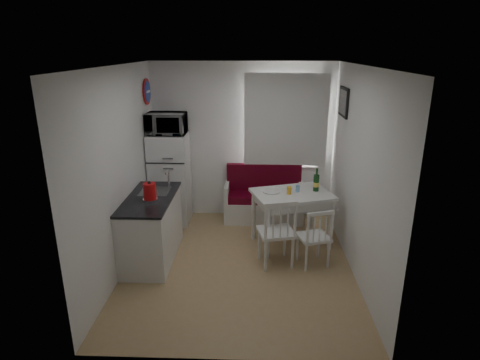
% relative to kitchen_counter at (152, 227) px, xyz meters
% --- Properties ---
extents(floor, '(3.00, 3.50, 0.02)m').
position_rel_kitchen_counter_xyz_m(floor, '(1.20, -0.16, -0.46)').
color(floor, tan).
rests_on(floor, ground).
extents(ceiling, '(3.00, 3.50, 0.02)m').
position_rel_kitchen_counter_xyz_m(ceiling, '(1.20, -0.16, 2.14)').
color(ceiling, white).
rests_on(ceiling, wall_back).
extents(wall_back, '(3.00, 0.02, 2.60)m').
position_rel_kitchen_counter_xyz_m(wall_back, '(1.20, 1.59, 0.84)').
color(wall_back, white).
rests_on(wall_back, floor).
extents(wall_front, '(3.00, 0.02, 2.60)m').
position_rel_kitchen_counter_xyz_m(wall_front, '(1.20, -1.91, 0.84)').
color(wall_front, white).
rests_on(wall_front, floor).
extents(wall_left, '(0.02, 3.50, 2.60)m').
position_rel_kitchen_counter_xyz_m(wall_left, '(-0.30, -0.16, 0.84)').
color(wall_left, white).
rests_on(wall_left, floor).
extents(wall_right, '(0.02, 3.50, 2.60)m').
position_rel_kitchen_counter_xyz_m(wall_right, '(2.70, -0.16, 0.84)').
color(wall_right, white).
rests_on(wall_right, floor).
extents(window, '(1.22, 0.06, 1.47)m').
position_rel_kitchen_counter_xyz_m(window, '(1.90, 1.56, 1.17)').
color(window, white).
rests_on(window, wall_back).
extents(curtain, '(1.35, 0.02, 1.50)m').
position_rel_kitchen_counter_xyz_m(curtain, '(1.90, 1.49, 1.22)').
color(curtain, white).
rests_on(curtain, wall_back).
extents(kitchen_counter, '(0.62, 1.32, 1.16)m').
position_rel_kitchen_counter_xyz_m(kitchen_counter, '(0.00, 0.00, 0.00)').
color(kitchen_counter, white).
rests_on(kitchen_counter, floor).
extents(wall_sign, '(0.03, 0.40, 0.40)m').
position_rel_kitchen_counter_xyz_m(wall_sign, '(-0.27, 1.29, 1.69)').
color(wall_sign, navy).
rests_on(wall_sign, wall_left).
extents(picture_frame, '(0.04, 0.52, 0.42)m').
position_rel_kitchen_counter_xyz_m(picture_frame, '(2.67, 0.94, 1.59)').
color(picture_frame, black).
rests_on(picture_frame, wall_right).
extents(bench, '(1.31, 0.51, 0.94)m').
position_rel_kitchen_counter_xyz_m(bench, '(1.56, 1.35, -0.14)').
color(bench, white).
rests_on(bench, floor).
extents(dining_table, '(1.27, 1.06, 0.81)m').
position_rel_kitchen_counter_xyz_m(dining_table, '(1.95, 0.47, 0.27)').
color(dining_table, white).
rests_on(dining_table, floor).
extents(chair_left, '(0.54, 0.53, 0.52)m').
position_rel_kitchen_counter_xyz_m(chair_left, '(1.70, -0.20, 0.14)').
color(chair_left, white).
rests_on(chair_left, floor).
extents(chair_right, '(0.48, 0.48, 0.45)m').
position_rel_kitchen_counter_xyz_m(chair_right, '(2.20, -0.18, 0.06)').
color(chair_right, white).
rests_on(chair_right, floor).
extents(fridge, '(0.60, 0.60, 1.50)m').
position_rel_kitchen_counter_xyz_m(fridge, '(0.02, 1.24, 0.30)').
color(fridge, white).
rests_on(fridge, floor).
extents(microwave, '(0.61, 0.41, 0.33)m').
position_rel_kitchen_counter_xyz_m(microwave, '(0.02, 1.19, 1.22)').
color(microwave, white).
rests_on(microwave, fridge).
extents(kettle, '(0.20, 0.20, 0.26)m').
position_rel_kitchen_counter_xyz_m(kettle, '(0.05, -0.14, 0.58)').
color(kettle, red).
rests_on(kettle, kitchen_counter).
extents(wine_bottle, '(0.09, 0.09, 0.34)m').
position_rel_kitchen_counter_xyz_m(wine_bottle, '(2.30, 0.57, 0.53)').
color(wine_bottle, '#154119').
rests_on(wine_bottle, dining_table).
extents(drinking_glass_orange, '(0.07, 0.07, 0.11)m').
position_rel_kitchen_counter_xyz_m(drinking_glass_orange, '(1.90, 0.42, 0.41)').
color(drinking_glass_orange, yellow).
rests_on(drinking_glass_orange, dining_table).
extents(drinking_glass_blue, '(0.06, 0.06, 0.10)m').
position_rel_kitchen_counter_xyz_m(drinking_glass_blue, '(2.03, 0.52, 0.41)').
color(drinking_glass_blue, '#85B5E3').
rests_on(drinking_glass_blue, dining_table).
extents(plate, '(0.25, 0.25, 0.02)m').
position_rel_kitchen_counter_xyz_m(plate, '(1.65, 0.49, 0.37)').
color(plate, white).
rests_on(plate, dining_table).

